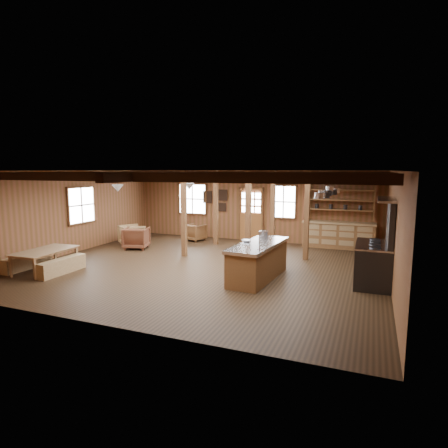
{
  "coord_description": "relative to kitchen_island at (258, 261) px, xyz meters",
  "views": [
    {
      "loc": [
        4.48,
        -9.74,
        2.82
      ],
      "look_at": [
        0.28,
        0.81,
        1.17
      ],
      "focal_mm": 30.0,
      "sensor_mm": 36.0,
      "label": 1
    }
  ],
  "objects": [
    {
      "name": "room",
      "position": [
        -1.8,
        0.59,
        0.92
      ],
      "size": [
        10.04,
        9.04,
        2.84
      ],
      "color": "black",
      "rests_on": "ground"
    },
    {
      "name": "ceiling_joists",
      "position": [
        -1.8,
        0.77,
        2.2
      ],
      "size": [
        9.8,
        8.82,
        0.18
      ],
      "color": "black",
      "rests_on": "ceiling"
    },
    {
      "name": "timber_posts",
      "position": [
        -1.28,
        2.67,
        0.92
      ],
      "size": [
        3.95,
        2.35,
        2.8
      ],
      "color": "#412212",
      "rests_on": "floor"
    },
    {
      "name": "back_door",
      "position": [
        -1.8,
        5.04,
        0.4
      ],
      "size": [
        1.02,
        0.08,
        2.15
      ],
      "color": "brown",
      "rests_on": "floor"
    },
    {
      "name": "window_back_left",
      "position": [
        -4.4,
        5.05,
        1.12
      ],
      "size": [
        1.32,
        0.06,
        1.32
      ],
      "color": "white",
      "rests_on": "wall_back"
    },
    {
      "name": "window_back_right",
      "position": [
        -0.5,
        5.05,
        1.12
      ],
      "size": [
        1.02,
        0.06,
        1.32
      ],
      "color": "white",
      "rests_on": "wall_back"
    },
    {
      "name": "window_left",
      "position": [
        -6.76,
        1.09,
        1.12
      ],
      "size": [
        0.14,
        1.24,
        1.32
      ],
      "color": "white",
      "rests_on": "wall_back"
    },
    {
      "name": "notice_boards",
      "position": [
        -3.3,
        5.05,
        1.16
      ],
      "size": [
        1.08,
        0.03,
        0.9
      ],
      "color": "beige",
      "rests_on": "wall_back"
    },
    {
      "name": "back_counter",
      "position": [
        1.6,
        4.8,
        0.12
      ],
      "size": [
        2.55,
        0.6,
        2.45
      ],
      "color": "brown",
      "rests_on": "floor"
    },
    {
      "name": "pendant_lamps",
      "position": [
        -4.05,
        1.59,
        1.77
      ],
      "size": [
        1.86,
        2.36,
        0.66
      ],
      "color": "#2A2A2C",
      "rests_on": "ceiling"
    },
    {
      "name": "pot_rack",
      "position": [
        1.6,
        0.92,
        1.78
      ],
      "size": [
        0.38,
        3.0,
        0.44
      ],
      "color": "#2A2A2C",
      "rests_on": "ceiling"
    },
    {
      "name": "kitchen_island",
      "position": [
        0.0,
        0.0,
        0.0
      ],
      "size": [
        1.07,
        2.56,
        1.2
      ],
      "rotation": [
        0.0,
        0.0,
        -0.08
      ],
      "color": "brown",
      "rests_on": "floor"
    },
    {
      "name": "step_stool",
      "position": [
        -1.08,
        1.23,
        -0.3
      ],
      "size": [
        0.46,
        0.37,
        0.35
      ],
      "primitive_type": "cube",
      "rotation": [
        0.0,
        0.0,
        -0.26
      ],
      "color": "brown",
      "rests_on": "floor"
    },
    {
      "name": "commercial_range",
      "position": [
        2.84,
        0.61,
        0.2
      ],
      "size": [
        0.89,
        1.74,
        2.14
      ],
      "color": "#2A2A2C",
      "rests_on": "floor"
    },
    {
      "name": "dining_table",
      "position": [
        -5.7,
        -1.51,
        -0.17
      ],
      "size": [
        1.06,
        1.79,
        0.61
      ],
      "primitive_type": "imported",
      "rotation": [
        0.0,
        0.0,
        1.63
      ],
      "color": "olive",
      "rests_on": "floor"
    },
    {
      "name": "bench_wall",
      "position": [
        -6.45,
        -1.51,
        -0.27
      ],
      "size": [
        0.28,
        1.49,
        0.41
      ],
      "primitive_type": "cube",
      "color": "brown",
      "rests_on": "floor"
    },
    {
      "name": "bench_aisle",
      "position": [
        -5.14,
        -1.51,
        -0.27
      ],
      "size": [
        0.28,
        1.5,
        0.41
      ],
      "primitive_type": "cube",
      "color": "brown",
      "rests_on": "floor"
    },
    {
      "name": "armchair_a",
      "position": [
        -5.16,
        2.01,
        -0.09
      ],
      "size": [
        1.04,
        1.06,
        0.77
      ],
      "primitive_type": "imported",
      "rotation": [
        0.0,
        0.0,
        3.45
      ],
      "color": "#5B2E1B",
      "rests_on": "floor"
    },
    {
      "name": "armchair_b",
      "position": [
        -3.88,
        4.19,
        -0.14
      ],
      "size": [
        0.87,
        0.88,
        0.67
      ],
      "primitive_type": "imported",
      "rotation": [
        0.0,
        0.0,
        2.9
      ],
      "color": "brown",
      "rests_on": "floor"
    },
    {
      "name": "armchair_c",
      "position": [
        -5.75,
        2.56,
        -0.1
      ],
      "size": [
        1.14,
        1.14,
        0.76
      ],
      "primitive_type": "imported",
      "rotation": [
        0.0,
        0.0,
        2.54
      ],
      "color": "#9A7446",
      "rests_on": "floor"
    },
    {
      "name": "counter_pot",
      "position": [
        -0.15,
        1.0,
        0.54
      ],
      "size": [
        0.28,
        0.28,
        0.17
      ],
      "primitive_type": "cylinder",
      "color": "#BABCC2",
      "rests_on": "kitchen_island"
    },
    {
      "name": "bowl",
      "position": [
        -0.35,
        0.06,
        0.49
      ],
      "size": [
        0.27,
        0.27,
        0.06
      ],
      "primitive_type": "imported",
      "rotation": [
        0.0,
        0.0,
        0.1
      ],
      "color": "silver",
      "rests_on": "kitchen_island"
    }
  ]
}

